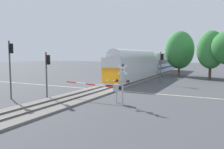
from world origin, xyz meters
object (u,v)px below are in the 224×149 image
Objects in this scene: commuter_train at (150,63)px; elm_centre_background at (180,50)px; crossing_gate_near at (109,87)px; oak_far_right at (211,50)px; traffic_signal_far_side at (161,62)px; traffic_signal_near_left at (10,60)px; traffic_signal_median at (47,67)px; crossing_signal_mast at (122,80)px.

commuter_train is 4.30× the size of elm_centre_background.
oak_far_right is at bearing 73.41° from crossing_gate_near.
traffic_signal_far_side is at bearing -121.49° from oak_far_right.
traffic_signal_near_left is 3.76m from traffic_signal_median.
traffic_signal_median is (-6.65, -1.25, 1.83)m from crossing_gate_near.
crossing_gate_near is 1.32× the size of traffic_signal_median.
crossing_gate_near is at bearing -81.62° from commuter_train.
commuter_train is 31.44m from traffic_signal_near_left.
traffic_signal_near_left is (-5.71, -30.89, 1.23)m from commuter_train.
traffic_signal_far_side is 0.52× the size of elm_centre_background.
elm_centre_background reaches higher than traffic_signal_median.
oak_far_right reaches higher than commuter_train.
traffic_signal_median is at bearing -115.02° from traffic_signal_far_side.
traffic_signal_median is (-8.27, -0.68, 0.93)m from crossing_signal_mast.
crossing_signal_mast is 31.28m from elm_centre_background.
traffic_signal_median is 0.50× the size of elm_centre_background.
traffic_signal_near_left reaches higher than traffic_signal_median.
oak_far_right reaches higher than traffic_signal_far_side.
traffic_signal_far_side reaches higher than traffic_signal_median.
commuter_train is 28.07m from crossing_gate_near.
oak_far_right reaches higher than crossing_signal_mast.
crossing_gate_near is at bearing 10.64° from traffic_signal_median.
traffic_signal_median is (-2.56, -28.99, 0.47)m from commuter_train.
oak_far_right is at bearing 76.95° from crossing_signal_mast.
elm_centre_background is (8.22, 31.78, 2.36)m from traffic_signal_median.
elm_centre_background is (0.34, 14.88, 2.23)m from traffic_signal_far_side.
crossing_signal_mast is 0.39× the size of elm_centre_background.
traffic_signal_median is 0.53× the size of oak_far_right.
elm_centre_background is (-0.05, 31.11, 3.30)m from crossing_signal_mast.
traffic_signal_near_left reaches higher than traffic_signal_far_side.
crossing_gate_near is 0.66× the size of elm_centre_background.
commuter_train is at bearing 101.40° from crossing_signal_mast.
crossing_gate_near is 10.61m from traffic_signal_near_left.
elm_centre_background is (1.58, 30.53, 4.19)m from crossing_gate_near.
crossing_signal_mast is at bearing -103.05° from oak_far_right.
crossing_gate_near is at bearing -92.96° from elm_centre_background.
traffic_signal_far_side is (5.33, -12.09, 0.60)m from commuter_train.
traffic_signal_far_side is 15.05m from elm_centre_background.
crossing_gate_near is 1.06× the size of traffic_signal_near_left.
traffic_signal_far_side is at bearing 91.35° from crossing_signal_mast.
commuter_train reaches higher than traffic_signal_far_side.
traffic_signal_median is at bearing 31.13° from traffic_signal_near_left.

